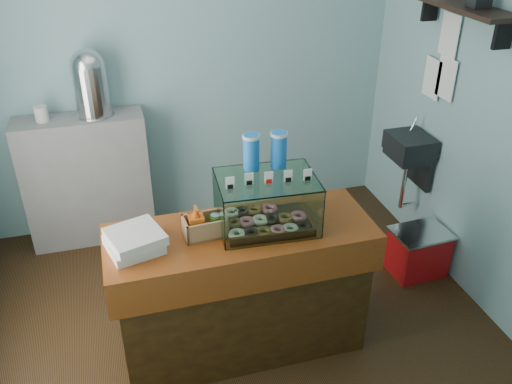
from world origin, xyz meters
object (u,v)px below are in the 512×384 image
object	(u,v)px
counter	(242,289)
display_case	(265,199)
red_cooler	(418,252)
coffee_urn	(90,81)

from	to	relation	value
counter	display_case	world-z (taller)	display_case
red_cooler	counter	bearing A→B (deg)	-169.73
coffee_urn	red_cooler	world-z (taller)	coffee_urn
counter	coffee_urn	world-z (taller)	coffee_urn
counter	coffee_urn	distance (m)	1.98
display_case	red_cooler	xyz separation A→B (m)	(1.35, 0.32, -0.88)
counter	red_cooler	world-z (taller)	counter
coffee_urn	red_cooler	bearing A→B (deg)	-28.17
red_cooler	coffee_urn	bearing A→B (deg)	148.42
counter	display_case	size ratio (longest dim) A/B	2.65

